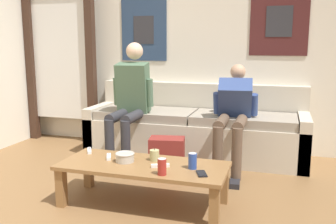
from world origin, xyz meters
name	(u,v)px	position (x,y,z in m)	size (l,w,h in m)	color
wall_back	(190,45)	(0.00, 2.39, 1.28)	(10.00, 0.07, 2.55)	silver
door_frame	(60,51)	(-1.69, 2.17, 1.20)	(1.00, 0.10, 2.15)	#382319
couch	(195,131)	(0.16, 2.02, 0.29)	(2.50, 0.75, 0.82)	beige
coffee_table	(143,170)	(0.07, 0.55, 0.29)	(1.35, 0.56, 0.34)	olive
person_seated_adult	(130,98)	(-0.48, 1.62, 0.71)	(0.47, 0.80, 1.31)	#2D2D33
person_seated_teen	(233,112)	(0.64, 1.65, 0.60)	(0.47, 0.96, 1.08)	brown
backpack	(167,159)	(0.07, 1.22, 0.19)	(0.37, 0.29, 0.39)	maroon
ceramic_bowl	(125,157)	(-0.09, 0.57, 0.39)	(0.16, 0.16, 0.08)	#B7B2A8
pillar_candle	(154,155)	(0.13, 0.67, 0.39)	(0.08, 0.08, 0.10)	tan
drink_can_blue	(193,161)	(0.48, 0.56, 0.41)	(0.07, 0.07, 0.12)	#28479E
drink_can_red	(162,167)	(0.29, 0.36, 0.41)	(0.07, 0.07, 0.12)	maroon
game_controller_near_left	(109,157)	(-0.26, 0.62, 0.36)	(0.09, 0.15, 0.03)	white
game_controller_near_right	(160,166)	(0.23, 0.52, 0.36)	(0.14, 0.09, 0.03)	white
game_controller_far_center	(89,151)	(-0.51, 0.73, 0.36)	(0.10, 0.14, 0.03)	white
cell_phone	(202,174)	(0.57, 0.46, 0.35)	(0.11, 0.15, 0.01)	black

